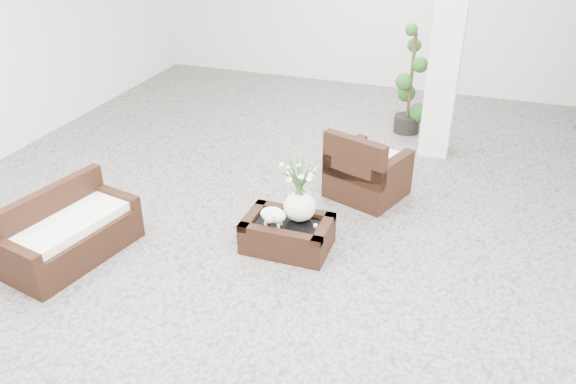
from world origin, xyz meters
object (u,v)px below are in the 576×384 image
(coffee_table, at_px, (287,235))
(topiary, at_px, (411,81))
(loveseat, at_px, (70,227))
(armchair, at_px, (368,163))

(coffee_table, xyz_separation_m, topiary, (0.68, 3.62, 0.66))
(coffee_table, bearing_deg, loveseat, -156.13)
(coffee_table, distance_m, topiary, 3.74)
(armchair, distance_m, topiary, 2.23)
(armchair, xyz_separation_m, topiary, (0.14, 2.20, 0.38))
(coffee_table, height_order, topiary, topiary)
(armchair, bearing_deg, topiary, -73.31)
(coffee_table, distance_m, armchair, 1.54)
(loveseat, relative_size, topiary, 0.83)
(armchair, height_order, loveseat, armchair)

